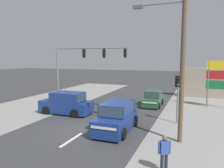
{
  "coord_description": "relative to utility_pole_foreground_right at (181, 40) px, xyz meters",
  "views": [
    {
      "loc": [
        6.78,
        -12.74,
        4.84
      ],
      "look_at": [
        0.25,
        4.0,
        2.68
      ],
      "focal_mm": 35.0,
      "sensor_mm": 36.0,
      "label": 1
    }
  ],
  "objects": [
    {
      "name": "lane_dash_far",
      "position": [
        -5.9,
        8.05,
        -5.81
      ],
      "size": [
        0.2,
        2.4,
        0.01
      ],
      "primitive_type": "cube",
      "color": "silver",
      "rests_on": "ground"
    },
    {
      "name": "utility_pole_foreground_right",
      "position": [
        0.0,
        0.0,
        0.0
      ],
      "size": [
        3.78,
        0.36,
        10.89
      ],
      "color": "brown",
      "rests_on": "ground"
    },
    {
      "name": "shopping_plaza_sign",
      "position": [
        2.79,
        10.45,
        -2.84
      ],
      "size": [
        2.1,
        0.16,
        4.6
      ],
      "color": "slate",
      "rests_on": "ground"
    },
    {
      "name": "suv_oncoming_mid",
      "position": [
        -3.97,
        0.64,
        -4.93
      ],
      "size": [
        2.09,
        4.56,
        1.9
      ],
      "color": "navy",
      "rests_on": "ground"
    },
    {
      "name": "traffic_signal_mast",
      "position": [
        -9.05,
        4.92,
        -1.46
      ],
      "size": [
        6.86,
        1.0,
        6.0
      ],
      "color": "slate",
      "rests_on": "ground"
    },
    {
      "name": "pedestal_signal_right_kerb",
      "position": [
        -0.35,
        3.68,
        -3.4
      ],
      "size": [
        0.44,
        0.29,
        3.56
      ],
      "color": "slate",
      "rests_on": "ground"
    },
    {
      "name": "lane_dash_mid",
      "position": [
        -5.9,
        3.05,
        -5.81
      ],
      "size": [
        0.2,
        2.4,
        0.01
      ],
      "primitive_type": "cube",
      "color": "silver",
      "rests_on": "ground"
    },
    {
      "name": "hatchback_crossing_left",
      "position": [
        -3.16,
        9.1,
        -5.12
      ],
      "size": [
        1.82,
        3.66,
        1.53
      ],
      "color": "#235633",
      "rests_on": "ground"
    },
    {
      "name": "ground_plane",
      "position": [
        -5.9,
        0.05,
        -5.82
      ],
      "size": [
        140.0,
        140.0,
        0.0
      ],
      "primitive_type": "plane",
      "color": "#3A3A3D"
    },
    {
      "name": "lane_dash_near",
      "position": [
        -5.9,
        -1.95,
        -5.81
      ],
      "size": [
        0.2,
        2.4,
        0.01
      ],
      "primitive_type": "cube",
      "color": "silver",
      "rests_on": "ground"
    },
    {
      "name": "pedestrian_at_kerb",
      "position": [
        -0.25,
        -3.76,
        -4.89
      ],
      "size": [
        0.5,
        0.37,
        1.63
      ],
      "color": "#232838",
      "rests_on": "ground"
    },
    {
      "name": "suv_kerbside_parked",
      "position": [
        -9.57,
        3.2,
        -4.93
      ],
      "size": [
        4.56,
        2.1,
        1.9
      ],
      "color": "navy",
      "rests_on": "ground"
    },
    {
      "name": "kerb_left_verge",
      "position": [
        -14.4,
        4.05,
        -5.81
      ],
      "size": [
        8.0,
        40.0,
        0.02
      ],
      "primitive_type": "cube",
      "color": "gray",
      "rests_on": "ground"
    }
  ]
}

